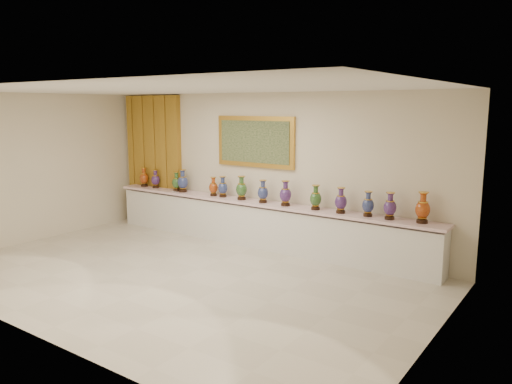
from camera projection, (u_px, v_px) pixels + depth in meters
ground at (178, 278)px, 8.07m from camera, size 8.00×8.00×0.00m
room at (168, 158)px, 11.23m from camera, size 8.00×8.00×8.00m
counter at (258, 225)px, 9.83m from camera, size 7.28×0.48×0.90m
vase_0 at (144, 178)px, 11.54m from camera, size 0.22×0.22×0.44m
vase_1 at (156, 180)px, 11.34m from camera, size 0.20×0.20×0.41m
vase_2 at (177, 183)px, 10.88m from camera, size 0.20×0.20×0.43m
vase_3 at (183, 182)px, 10.79m from camera, size 0.30×0.30×0.49m
vase_4 at (213, 187)px, 10.33m from camera, size 0.23×0.23×0.39m
vase_5 at (223, 188)px, 10.20m from camera, size 0.24×0.24×0.43m
vase_6 at (242, 189)px, 9.89m from camera, size 0.25×0.25×0.48m
vase_7 at (263, 193)px, 9.59m from camera, size 0.26×0.26×0.44m
vase_8 at (285, 195)px, 9.29m from camera, size 0.24×0.24×0.48m
vase_9 at (316, 199)px, 8.95m from camera, size 0.26×0.26×0.45m
vase_10 at (341, 202)px, 8.66m from camera, size 0.27×0.27×0.45m
vase_11 at (368, 205)px, 8.41m from camera, size 0.25×0.25×0.43m
vase_12 at (390, 207)px, 8.18m from camera, size 0.28×0.28×0.45m
vase_13 at (423, 209)px, 7.92m from camera, size 0.28×0.28×0.50m
label_card at (174, 192)px, 10.84m from camera, size 0.10×0.06×0.00m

